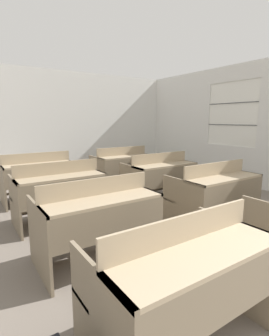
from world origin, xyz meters
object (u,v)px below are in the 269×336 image
(bench_front_left, at_px, (183,277))
(bench_third_left, at_px, (59,191))
(bench_back_right, at_px, (122,166))
(bench_third_right, at_px, (160,176))
(bench_second_left, at_px, (98,218))
(bench_second_right, at_px, (215,192))
(bench_back_left, at_px, (38,176))
(wastepaper_bin, at_px, (170,165))

(bench_front_left, bearing_deg, bench_third_left, 90.16)
(bench_front_left, height_order, bench_third_left, same)
(bench_back_right, bearing_deg, bench_third_right, -88.63)
(bench_back_right, bearing_deg, bench_front_left, -115.53)
(bench_second_left, height_order, bench_second_right, same)
(bench_front_left, height_order, bench_back_right, same)
(bench_second_right, height_order, bench_back_left, same)
(wastepaper_bin, bearing_deg, bench_back_left, -167.82)
(bench_second_left, height_order, bench_back_right, same)
(bench_back_right, bearing_deg, bench_back_left, -179.85)
(bench_second_left, relative_size, bench_second_right, 1.00)
(bench_back_left, bearing_deg, bench_back_right, 0.15)
(bench_front_left, bearing_deg, bench_second_right, 34.46)
(bench_third_left, distance_m, bench_third_right, 1.85)
(bench_third_left, relative_size, bench_third_right, 1.00)
(wastepaper_bin, bearing_deg, bench_front_left, -130.58)
(bench_second_left, relative_size, bench_back_left, 1.00)
(bench_third_right, bearing_deg, bench_back_left, 145.36)
(bench_front_left, distance_m, bench_back_right, 4.21)
(bench_second_right, relative_size, bench_back_right, 1.00)
(bench_front_left, xyz_separation_m, bench_back_right, (1.82, 3.80, 0.00))
(bench_third_right, height_order, bench_back_left, same)
(bench_second_left, distance_m, bench_third_left, 1.28)
(bench_second_right, bearing_deg, bench_front_left, -145.54)
(bench_third_left, xyz_separation_m, bench_back_right, (1.82, 1.25, 0.00))
(bench_second_right, height_order, bench_back_right, same)
(bench_second_right, height_order, wastepaper_bin, bench_second_right)
(bench_second_right, height_order, bench_third_left, same)
(bench_second_left, distance_m, bench_second_right, 1.84)
(bench_third_left, bearing_deg, bench_front_left, -89.84)
(bench_second_left, bearing_deg, bench_third_left, 89.93)
(bench_second_left, xyz_separation_m, bench_third_right, (1.86, 1.25, 0.00))
(bench_front_left, distance_m, bench_second_right, 2.22)
(bench_third_left, bearing_deg, bench_back_right, 34.50)
(bench_third_right, xyz_separation_m, wastepaper_bin, (2.14, 2.14, -0.32))
(bench_front_left, xyz_separation_m, bench_second_left, (-0.01, 1.27, 0.00))
(bench_back_left, xyz_separation_m, bench_back_right, (1.82, 0.00, 0.00))
(bench_second_left, bearing_deg, wastepaper_bin, 40.28)
(bench_third_left, distance_m, bench_back_right, 2.21)
(bench_back_left, bearing_deg, bench_front_left, -89.90)
(bench_third_left, bearing_deg, bench_back_left, 89.98)
(bench_second_right, bearing_deg, bench_third_left, 144.89)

